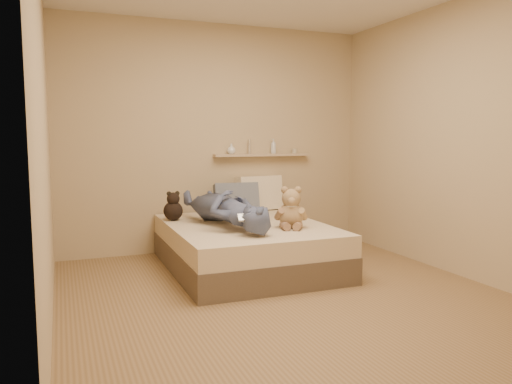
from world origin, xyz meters
name	(u,v)px	position (x,y,z in m)	size (l,w,h in m)	color
room	(285,139)	(0.00, 0.00, 1.30)	(3.80, 3.80, 3.80)	olive
bed	(246,246)	(0.00, 0.93, 0.22)	(1.50, 1.90, 0.45)	brown
game_console	(248,217)	(-0.19, 0.35, 0.62)	(0.20, 0.11, 0.06)	#B4B8BC
teddy_bear	(291,211)	(0.32, 0.56, 0.62)	(0.32, 0.33, 0.40)	#A4835A
dark_plush	(173,208)	(-0.63, 1.40, 0.58)	(0.20, 0.20, 0.31)	black
pillow_cream	(259,193)	(0.48, 1.76, 0.65)	(0.55, 0.16, 0.40)	#F1E3BE
pillow_grey	(236,198)	(0.14, 1.62, 0.62)	(0.50, 0.14, 0.34)	slate
person	(225,207)	(-0.21, 0.92, 0.63)	(0.54, 1.48, 0.36)	#4B5176
wall_shelf	(262,155)	(0.55, 1.84, 1.10)	(1.20, 0.12, 0.03)	tan
shelf_bottles	(254,148)	(0.45, 1.84, 1.18)	(0.90, 0.10, 0.18)	white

